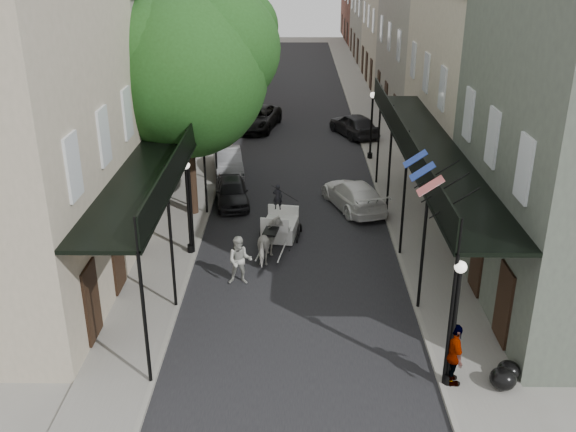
{
  "coord_description": "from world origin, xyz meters",
  "views": [
    {
      "loc": [
        -0.06,
        -16.35,
        11.12
      ],
      "look_at": [
        -0.34,
        6.12,
        1.6
      ],
      "focal_mm": 40.0,
      "sensor_mm": 36.0,
      "label": 1
    }
  ],
  "objects_px": {
    "tree_far": "(228,38)",
    "pedestrian_walking": "(240,261)",
    "pedestrian_sidewalk_left": "(222,140)",
    "tree_near": "(195,67)",
    "pedestrian_sidewalk_right": "(454,355)",
    "lamppost_left": "(188,206)",
    "car_right_far": "(354,125)",
    "lamppost_right_far": "(371,124)",
    "car_right_near": "(354,195)",
    "carriage": "(282,213)",
    "lamppost_right_near": "(454,322)",
    "car_left_near": "(232,192)",
    "horse": "(270,242)",
    "car_left_mid": "(228,162)",
    "car_left_far": "(257,118)"
  },
  "relations": [
    {
      "from": "lamppost_right_far",
      "to": "car_right_far",
      "type": "height_order",
      "value": "lamppost_right_far"
    },
    {
      "from": "pedestrian_sidewalk_right",
      "to": "car_left_far",
      "type": "relative_size",
      "value": 0.35
    },
    {
      "from": "tree_far",
      "to": "pedestrian_walking",
      "type": "distance_m",
      "value": 21.15
    },
    {
      "from": "car_left_near",
      "to": "car_right_near",
      "type": "relative_size",
      "value": 0.81
    },
    {
      "from": "lamppost_right_near",
      "to": "pedestrian_sidewalk_right",
      "type": "height_order",
      "value": "lamppost_right_near"
    },
    {
      "from": "tree_far",
      "to": "car_left_far",
      "type": "relative_size",
      "value": 1.65
    },
    {
      "from": "tree_near",
      "to": "car_right_near",
      "type": "bearing_deg",
      "value": 5.89
    },
    {
      "from": "lamppost_left",
      "to": "car_right_near",
      "type": "height_order",
      "value": "lamppost_left"
    },
    {
      "from": "lamppost_right_far",
      "to": "car_left_mid",
      "type": "relative_size",
      "value": 0.94
    },
    {
      "from": "lamppost_left",
      "to": "tree_near",
      "type": "bearing_deg",
      "value": 91.34
    },
    {
      "from": "pedestrian_walking",
      "to": "car_right_far",
      "type": "bearing_deg",
      "value": 72.79
    },
    {
      "from": "carriage",
      "to": "car_left_near",
      "type": "distance_m",
      "value": 4.17
    },
    {
      "from": "tree_far",
      "to": "pedestrian_sidewalk_left",
      "type": "distance_m",
      "value": 7.52
    },
    {
      "from": "lamppost_right_near",
      "to": "pedestrian_sidewalk_left",
      "type": "relative_size",
      "value": 2.08
    },
    {
      "from": "lamppost_right_near",
      "to": "lamppost_left",
      "type": "height_order",
      "value": "same"
    },
    {
      "from": "carriage",
      "to": "lamppost_right_near",
      "type": "bearing_deg",
      "value": -55.47
    },
    {
      "from": "horse",
      "to": "car_left_mid",
      "type": "height_order",
      "value": "horse"
    },
    {
      "from": "pedestrian_sidewalk_right",
      "to": "car_right_far",
      "type": "height_order",
      "value": "pedestrian_sidewalk_right"
    },
    {
      "from": "car_right_far",
      "to": "carriage",
      "type": "bearing_deg",
      "value": 51.3
    },
    {
      "from": "pedestrian_walking",
      "to": "pedestrian_sidewalk_left",
      "type": "distance_m",
      "value": 14.84
    },
    {
      "from": "lamppost_left",
      "to": "pedestrian_sidewalk_left",
      "type": "height_order",
      "value": "lamppost_left"
    },
    {
      "from": "tree_near",
      "to": "lamppost_left",
      "type": "distance_m",
      "value": 6.1
    },
    {
      "from": "car_right_near",
      "to": "carriage",
      "type": "bearing_deg",
      "value": 23.99
    },
    {
      "from": "pedestrian_sidewalk_left",
      "to": "car_left_near",
      "type": "bearing_deg",
      "value": 95.81
    },
    {
      "from": "pedestrian_sidewalk_left",
      "to": "car_left_far",
      "type": "relative_size",
      "value": 0.34
    },
    {
      "from": "tree_near",
      "to": "pedestrian_sidewalk_right",
      "type": "height_order",
      "value": "tree_near"
    },
    {
      "from": "tree_far",
      "to": "carriage",
      "type": "relative_size",
      "value": 3.37
    },
    {
      "from": "lamppost_right_near",
      "to": "tree_near",
      "type": "bearing_deg",
      "value": 124.27
    },
    {
      "from": "tree_near",
      "to": "pedestrian_sidewalk_right",
      "type": "xyz_separation_m",
      "value": [
        8.4,
        -12.18,
        -5.45
      ]
    },
    {
      "from": "tree_near",
      "to": "car_right_far",
      "type": "xyz_separation_m",
      "value": [
        7.8,
        12.75,
        -5.76
      ]
    },
    {
      "from": "tree_near",
      "to": "pedestrian_walking",
      "type": "xyz_separation_m",
      "value": [
        2.2,
        -6.45,
        -5.59
      ]
    },
    {
      "from": "pedestrian_walking",
      "to": "pedestrian_sidewalk_right",
      "type": "relative_size",
      "value": 0.98
    },
    {
      "from": "car_left_mid",
      "to": "lamppost_left",
      "type": "bearing_deg",
      "value": -102.71
    },
    {
      "from": "car_right_near",
      "to": "car_right_far",
      "type": "height_order",
      "value": "car_right_far"
    },
    {
      "from": "lamppost_right_far",
      "to": "car_right_far",
      "type": "bearing_deg",
      "value": 95.79
    },
    {
      "from": "lamppost_left",
      "to": "car_right_far",
      "type": "xyz_separation_m",
      "value": [
        7.7,
        16.93,
        -1.32
      ]
    },
    {
      "from": "lamppost_left",
      "to": "carriage",
      "type": "xyz_separation_m",
      "value": [
        3.48,
        1.92,
        -1.06
      ]
    },
    {
      "from": "lamppost_right_near",
      "to": "car_left_far",
      "type": "xyz_separation_m",
      "value": [
        -6.71,
        26.54,
        -1.32
      ]
    },
    {
      "from": "pedestrian_walking",
      "to": "pedestrian_sidewalk_left",
      "type": "xyz_separation_m",
      "value": [
        -2.2,
        14.67,
        0.11
      ]
    },
    {
      "from": "lamppost_left",
      "to": "car_right_near",
      "type": "relative_size",
      "value": 0.83
    },
    {
      "from": "lamppost_left",
      "to": "lamppost_right_near",
      "type": "bearing_deg",
      "value": -44.29
    },
    {
      "from": "lamppost_right_near",
      "to": "car_left_far",
      "type": "relative_size",
      "value": 0.71
    },
    {
      "from": "horse",
      "to": "car_left_mid",
      "type": "relative_size",
      "value": 0.46
    },
    {
      "from": "tree_near",
      "to": "lamppost_left",
      "type": "relative_size",
      "value": 2.6
    },
    {
      "from": "car_left_mid",
      "to": "car_right_far",
      "type": "xyz_separation_m",
      "value": [
        7.2,
        7.3,
        0.08
      ]
    },
    {
      "from": "car_right_near",
      "to": "lamppost_right_far",
      "type": "bearing_deg",
      "value": -120.44
    },
    {
      "from": "tree_near",
      "to": "car_left_near",
      "type": "relative_size",
      "value": 2.69
    },
    {
      "from": "lamppost_right_near",
      "to": "carriage",
      "type": "xyz_separation_m",
      "value": [
        -4.72,
        9.92,
        -1.06
      ]
    },
    {
      "from": "tree_near",
      "to": "tree_far",
      "type": "xyz_separation_m",
      "value": [
        -0.05,
        14.0,
        -0.65
      ]
    },
    {
      "from": "pedestrian_sidewalk_right",
      "to": "car_right_far",
      "type": "xyz_separation_m",
      "value": [
        -0.6,
        24.93,
        -0.3
      ]
    }
  ]
}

